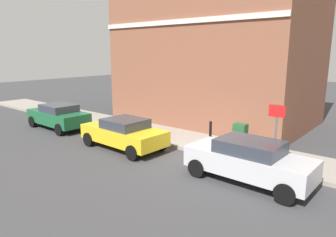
# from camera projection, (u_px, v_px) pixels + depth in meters

# --- Properties ---
(ground) EXTENTS (80.00, 80.00, 0.00)m
(ground) POSITION_uv_depth(u_px,v_px,m) (202.00, 161.00, 12.32)
(ground) COLOR #38383A
(sidewalk) EXTENTS (2.63, 30.00, 0.15)m
(sidewalk) POSITION_uv_depth(u_px,v_px,m) (131.00, 128.00, 17.45)
(sidewalk) COLOR gray
(sidewalk) RESTS_ON ground
(corner_building) EXTENTS (7.47, 11.08, 9.88)m
(corner_building) POSITION_uv_depth(u_px,v_px,m) (217.00, 41.00, 18.67)
(corner_building) COLOR brown
(corner_building) RESTS_ON ground
(car_silver) EXTENTS (1.86, 4.20, 1.45)m
(car_silver) POSITION_uv_depth(u_px,v_px,m) (249.00, 160.00, 10.21)
(car_silver) COLOR #B7B7BC
(car_silver) RESTS_ON ground
(car_yellow) EXTENTS (1.98, 4.11, 1.38)m
(car_yellow) POSITION_uv_depth(u_px,v_px,m) (124.00, 133.00, 13.79)
(car_yellow) COLOR gold
(car_yellow) RESTS_ON ground
(car_green) EXTENTS (1.89, 4.04, 1.40)m
(car_green) POSITION_uv_depth(u_px,v_px,m) (58.00, 116.00, 17.40)
(car_green) COLOR #195933
(car_green) RESTS_ON ground
(utility_cabinet) EXTENTS (0.46, 0.61, 1.15)m
(utility_cabinet) POSITION_uv_depth(u_px,v_px,m) (240.00, 138.00, 13.13)
(utility_cabinet) COLOR #1E4C28
(utility_cabinet) RESTS_ON sidewalk
(bollard_near_cabinet) EXTENTS (0.14, 0.14, 1.04)m
(bollard_near_cabinet) POSITION_uv_depth(u_px,v_px,m) (210.00, 131.00, 14.15)
(bollard_near_cabinet) COLOR black
(bollard_near_cabinet) RESTS_ON sidewalk
(street_sign) EXTENTS (0.08, 0.60, 2.30)m
(street_sign) POSITION_uv_depth(u_px,v_px,m) (276.00, 126.00, 11.13)
(street_sign) COLOR #59595B
(street_sign) RESTS_ON sidewalk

